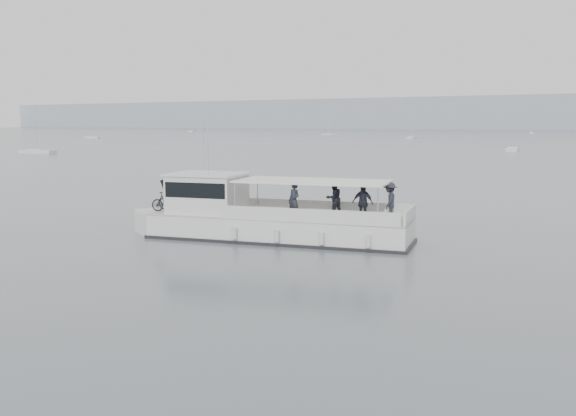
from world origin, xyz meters
The scene contains 3 objects.
ground centered at (0.00, 0.00, 0.00)m, with size 1400.00×1400.00×0.00m, color #545D63.
tour_boat centered at (0.23, 1.90, 1.00)m, with size 14.64×6.20×6.11m.
moored_fleet centered at (-36.76, 202.69, 0.36)m, with size 444.51×335.09×10.83m.
Camera 1 is at (17.59, -24.29, 5.69)m, focal length 40.00 mm.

